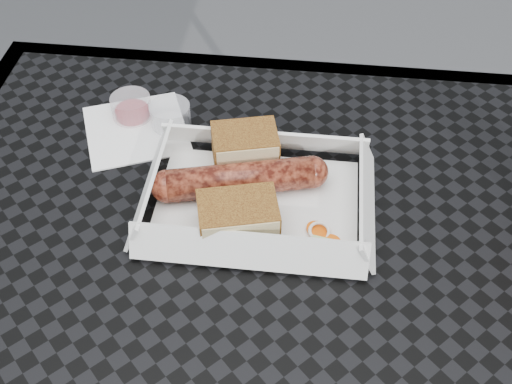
% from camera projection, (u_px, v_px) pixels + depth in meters
% --- Properties ---
extents(patio_table, '(0.80, 0.80, 0.74)m').
position_uv_depth(patio_table, '(255.00, 338.00, 0.68)').
color(patio_table, black).
rests_on(patio_table, ground).
extents(food_tray, '(0.22, 0.15, 0.00)m').
position_uv_depth(food_tray, '(257.00, 203.00, 0.71)').
color(food_tray, white).
rests_on(food_tray, patio_table).
extents(bratwurst, '(0.19, 0.08, 0.04)m').
position_uv_depth(bratwurst, '(240.00, 179.00, 0.70)').
color(bratwurst, brown).
rests_on(bratwurst, food_tray).
extents(bread_near, '(0.08, 0.07, 0.05)m').
position_uv_depth(bread_near, '(245.00, 148.00, 0.73)').
color(bread_near, brown).
rests_on(bread_near, food_tray).
extents(bread_far, '(0.09, 0.07, 0.04)m').
position_uv_depth(bread_far, '(238.00, 218.00, 0.66)').
color(bread_far, brown).
rests_on(bread_far, food_tray).
extents(veg_garnish, '(0.03, 0.03, 0.00)m').
position_uv_depth(veg_garnish, '(318.00, 235.00, 0.67)').
color(veg_garnish, '#E25809').
rests_on(veg_garnish, food_tray).
extents(napkin, '(0.16, 0.16, 0.00)m').
position_uv_depth(napkin, '(136.00, 130.00, 0.79)').
color(napkin, white).
rests_on(napkin, patio_table).
extents(condiment_cup_sauce, '(0.05, 0.05, 0.03)m').
position_uv_depth(condiment_cup_sauce, '(131.00, 107.00, 0.80)').
color(condiment_cup_sauce, maroon).
rests_on(condiment_cup_sauce, patio_table).
extents(condiment_cup_empty, '(0.05, 0.05, 0.03)m').
position_uv_depth(condiment_cup_empty, '(170.00, 116.00, 0.79)').
color(condiment_cup_empty, silver).
rests_on(condiment_cup_empty, patio_table).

